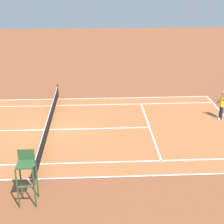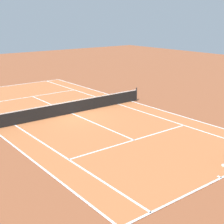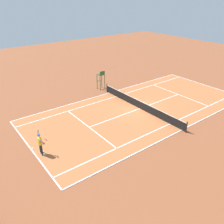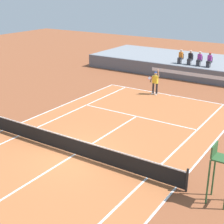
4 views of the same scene
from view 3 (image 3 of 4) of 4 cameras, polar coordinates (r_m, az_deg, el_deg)
The scene contains 6 objects.
ground_plane at distance 25.17m, azimuth 6.78°, elevation 0.79°, with size 80.00×80.00×0.00m, color brown.
court at distance 25.17m, azimuth 6.78°, elevation 0.82°, with size 11.08×23.88×0.03m.
net at distance 24.95m, azimuth 6.85°, elevation 1.87°, with size 11.98×0.10×1.07m.
tennis_player at distance 18.52m, azimuth -17.10°, elevation -7.33°, with size 0.79×0.62×2.08m.
tennis_ball at distance 18.60m, azimuth -14.02°, elevation -10.35°, with size 0.07×0.07×0.07m, color #D1E533.
umpire_chair at distance 29.71m, azimuth -2.67°, elevation 8.41°, with size 0.77×0.77×2.44m.
Camera 3 is at (-16.01, 15.92, 11.14)m, focal length 37.46 mm.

